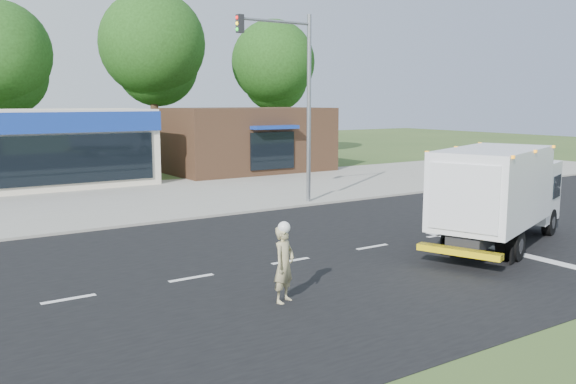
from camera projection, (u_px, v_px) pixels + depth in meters
name	position (u px, v px, depth m)	size (l,w,h in m)	color
ground	(372.00, 247.00, 18.60)	(120.00, 120.00, 0.00)	#385123
road_asphalt	(372.00, 247.00, 18.60)	(60.00, 14.00, 0.02)	black
sidewalk	(241.00, 207.00, 25.36)	(60.00, 2.40, 0.12)	gray
parking_apron	(184.00, 191.00, 30.15)	(60.00, 9.00, 0.02)	gray
lane_markings	(436.00, 250.00, 18.22)	(55.20, 7.00, 0.01)	silver
ems_box_truck	(500.00, 190.00, 18.41)	(7.25, 4.44, 3.08)	black
emergency_worker	(284.00, 263.00, 13.41)	(0.74, 0.64, 1.83)	tan
brown_storefront	(247.00, 140.00, 38.61)	(10.00, 6.70, 4.00)	#382316
traffic_signal_pole	(296.00, 89.00, 25.42)	(3.51, 0.25, 8.00)	gray
background_trees	(82.00, 56.00, 40.29)	(36.77, 7.39, 12.10)	#332114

